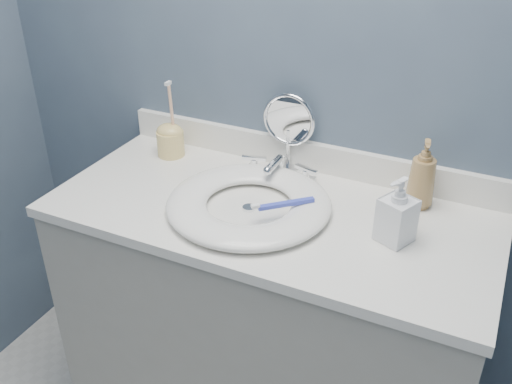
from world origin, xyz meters
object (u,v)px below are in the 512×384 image
Objects in this scene: soap_bottle_amber at (423,174)px; toothbrush_holder at (170,139)px; makeup_mirror at (289,128)px; soap_bottle_clear at (398,210)px.

soap_bottle_amber is 0.79m from toothbrush_holder.
makeup_mirror is 0.42m from soap_bottle_amber.
soap_bottle_amber is at bearing 108.49° from soap_bottle_clear.
toothbrush_holder is (-0.77, 0.17, -0.03)m from soap_bottle_clear.
soap_bottle_clear is 0.69× the size of toothbrush_holder.
soap_bottle_amber is at bearing 1.85° from toothbrush_holder.
makeup_mirror is at bearing 172.55° from soap_bottle_clear.
soap_bottle_amber reaches higher than soap_bottle_clear.
soap_bottle_amber is 1.13× the size of soap_bottle_clear.
makeup_mirror is at bearing 161.81° from soap_bottle_amber.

